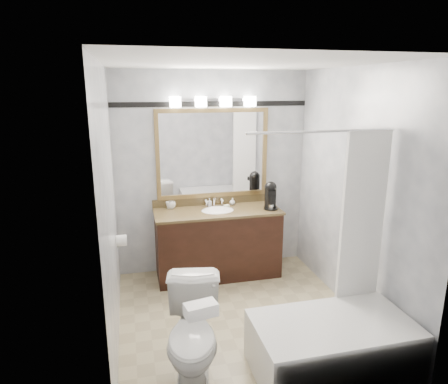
{
  "coord_description": "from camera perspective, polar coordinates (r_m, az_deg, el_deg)",
  "views": [
    {
      "loc": [
        -1.01,
        -3.49,
        2.3
      ],
      "look_at": [
        -0.08,
        0.35,
        1.25
      ],
      "focal_mm": 32.0,
      "sensor_mm": 36.0,
      "label": 1
    }
  ],
  "objects": [
    {
      "name": "accent_stripe",
      "position": [
        4.89,
        -1.71,
        12.46
      ],
      "size": [
        2.4,
        0.01,
        0.06
      ],
      "primitive_type": "cube",
      "color": "black",
      "rests_on": "room"
    },
    {
      "name": "vanity_light_bar",
      "position": [
        4.83,
        -1.55,
        12.83
      ],
      "size": [
        1.02,
        0.14,
        0.12
      ],
      "color": "silver",
      "rests_on": "room"
    },
    {
      "name": "cup_right",
      "position": [
        4.95,
        -7.79,
        -1.85
      ],
      "size": [
        0.09,
        0.09,
        0.08
      ],
      "primitive_type": "imported",
      "rotation": [
        0.0,
        0.0,
        -0.02
      ],
      "color": "white",
      "rests_on": "vanity"
    },
    {
      "name": "coffee_maker",
      "position": [
        4.92,
        6.66,
        -0.37
      ],
      "size": [
        0.17,
        0.22,
        0.33
      ],
      "rotation": [
        0.0,
        0.0,
        -0.2
      ],
      "color": "black",
      "rests_on": "vanity"
    },
    {
      "name": "tp_roll",
      "position": [
        4.45,
        -14.44,
        -6.73
      ],
      "size": [
        0.11,
        0.12,
        0.12
      ],
      "primitive_type": "cylinder",
      "rotation": [
        0.0,
        1.57,
        0.0
      ],
      "color": "white",
      "rests_on": "room"
    },
    {
      "name": "bathtub",
      "position": [
        3.64,
        15.39,
        -19.49
      ],
      "size": [
        1.3,
        0.75,
        1.96
      ],
      "color": "white",
      "rests_on": "ground"
    },
    {
      "name": "soap_bottle_b",
      "position": [
        5.05,
        1.21,
        -1.36
      ],
      "size": [
        0.08,
        0.08,
        0.09
      ],
      "primitive_type": "imported",
      "rotation": [
        0.0,
        0.0,
        0.18
      ],
      "color": "white",
      "rests_on": "vanity"
    },
    {
      "name": "tissue_box",
      "position": [
        2.81,
        -3.33,
        -16.42
      ],
      "size": [
        0.24,
        0.16,
        0.09
      ],
      "primitive_type": "cube",
      "rotation": [
        0.0,
        0.0,
        0.19
      ],
      "color": "white",
      "rests_on": "toilet"
    },
    {
      "name": "cup_left",
      "position": [
        4.94,
        -7.57,
        -1.86
      ],
      "size": [
        0.13,
        0.13,
        0.09
      ],
      "primitive_type": "imported",
      "rotation": [
        0.0,
        0.0,
        0.17
      ],
      "color": "white",
      "rests_on": "vanity"
    },
    {
      "name": "mirror",
      "position": [
        4.94,
        -1.63,
        5.49
      ],
      "size": [
        1.4,
        0.04,
        1.1
      ],
      "color": "olive",
      "rests_on": "room"
    },
    {
      "name": "toilet",
      "position": [
        3.35,
        -4.39,
        -19.76
      ],
      "size": [
        0.58,
        0.85,
        0.8
      ],
      "primitive_type": "imported",
      "rotation": [
        0.0,
        0.0,
        -0.18
      ],
      "color": "white",
      "rests_on": "ground"
    },
    {
      "name": "soap_bottle_a",
      "position": [
        4.99,
        -2.08,
        -1.5
      ],
      "size": [
        0.05,
        0.05,
        0.1
      ],
      "primitive_type": "imported",
      "rotation": [
        0.0,
        0.0,
        0.06
      ],
      "color": "white",
      "rests_on": "vanity"
    },
    {
      "name": "soap_bar",
      "position": [
        4.98,
        0.35,
        -1.99
      ],
      "size": [
        0.08,
        0.07,
        0.02
      ],
      "primitive_type": "cube",
      "rotation": [
        0.0,
        0.0,
        0.43
      ],
      "color": "#E7EBC2",
      "rests_on": "vanity"
    },
    {
      "name": "vanity",
      "position": [
        4.98,
        -0.9,
        -7.1
      ],
      "size": [
        1.53,
        0.58,
        0.97
      ],
      "color": "black",
      "rests_on": "ground"
    },
    {
      "name": "room",
      "position": [
        3.78,
        2.44,
        -1.31
      ],
      "size": [
        2.42,
        2.62,
        2.52
      ],
      "color": "tan",
      "rests_on": "ground"
    }
  ]
}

